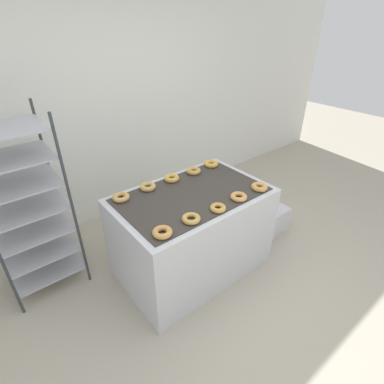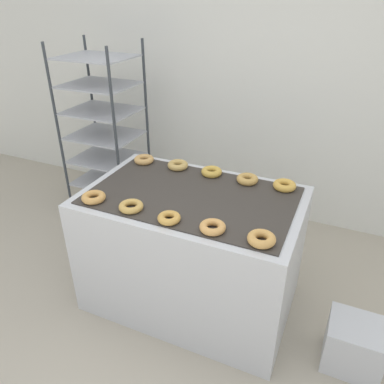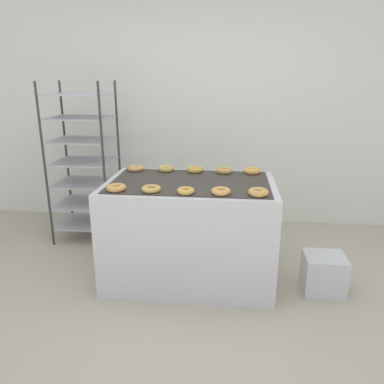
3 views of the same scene
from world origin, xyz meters
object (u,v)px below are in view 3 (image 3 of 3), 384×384
object	(u,v)px
donut_near_left	(151,189)
donut_near_rightmost	(258,192)
donut_far_leftmost	(136,168)
donut_far_rightmost	(252,171)
fryer_machine	(190,231)
donut_near_right	(221,191)
donut_far_right	(224,170)
donut_far_left	(166,169)
glaze_bin	(324,273)
donut_near_center	(186,191)
donut_far_center	(195,169)
donut_near_leftmost	(116,188)
baking_rack_cart	(84,162)

from	to	relation	value
donut_near_left	donut_near_rightmost	world-z (taller)	donut_near_rightmost
donut_far_leftmost	donut_far_rightmost	xyz separation A→B (m)	(1.05, 0.01, 0.00)
donut_near_left	donut_far_leftmost	xyz separation A→B (m)	(-0.27, 0.62, 0.00)
fryer_machine	donut_near_rightmost	distance (m)	0.77
donut_near_right	donut_far_right	bearing A→B (deg)	89.26
donut_far_left	donut_far_rightmost	distance (m)	0.77
glaze_bin	donut_near_left	bearing A→B (deg)	-172.13
fryer_machine	donut_far_right	world-z (taller)	donut_far_right
donut_near_center	donut_far_right	size ratio (longest dim) A/B	0.91
fryer_machine	donut_far_center	xyz separation A→B (m)	(0.01, 0.32, 0.46)
donut_near_leftmost	donut_far_right	size ratio (longest dim) A/B	1.02
donut_near_rightmost	donut_far_center	world-z (taller)	same
donut_far_leftmost	fryer_machine	bearing A→B (deg)	-30.37
donut_near_leftmost	donut_near_left	distance (m)	0.27
donut_far_left	donut_far_rightmost	world-z (taller)	donut_far_rightmost
baking_rack_cart	donut_far_center	size ratio (longest dim) A/B	11.34
donut_near_leftmost	donut_far_rightmost	size ratio (longest dim) A/B	0.99
donut_near_leftmost	donut_near_left	size ratio (longest dim) A/B	1.01
fryer_machine	donut_far_center	distance (m)	0.56
donut_near_leftmost	donut_near_rightmost	world-z (taller)	donut_near_rightmost
baking_rack_cart	donut_near_rightmost	world-z (taller)	baking_rack_cart
donut_near_leftmost	donut_far_center	distance (m)	0.82
glaze_bin	donut_near_left	world-z (taller)	donut_near_left
baking_rack_cart	donut_far_center	bearing A→B (deg)	-19.22
donut_near_center	donut_near_right	size ratio (longest dim) A/B	0.91
donut_far_left	donut_far_center	world-z (taller)	same
donut_far_rightmost	donut_far_center	bearing A→B (deg)	-179.86
donut_near_rightmost	donut_far_rightmost	world-z (taller)	same
donut_near_rightmost	donut_far_left	bearing A→B (deg)	140.86
fryer_machine	donut_far_left	world-z (taller)	donut_far_left
donut_near_center	donut_far_right	distance (m)	0.69
donut_near_rightmost	donut_near_right	bearing A→B (deg)	179.79
donut_far_center	donut_near_leftmost	bearing A→B (deg)	-130.18
baking_rack_cart	donut_near_rightmost	distance (m)	2.02
donut_far_left	donut_near_leftmost	bearing A→B (deg)	-112.89
baking_rack_cart	donut_near_right	size ratio (longest dim) A/B	11.47
fryer_machine	baking_rack_cart	bearing A→B (deg)	148.25
donut_near_leftmost	donut_near_right	world-z (taller)	donut_near_leftmost
donut_near_right	donut_far_leftmost	xyz separation A→B (m)	(-0.79, 0.63, 0.00)
fryer_machine	donut_far_left	distance (m)	0.62
donut_far_left	donut_near_right	bearing A→B (deg)	-50.99
donut_near_right	baking_rack_cart	bearing A→B (deg)	144.08
donut_near_leftmost	donut_far_leftmost	world-z (taller)	same
donut_near_leftmost	donut_far_right	xyz separation A→B (m)	(0.79, 0.62, 0.00)
donut_near_leftmost	donut_near_rightmost	size ratio (longest dim) A/B	0.99
donut_far_rightmost	donut_near_leftmost	bearing A→B (deg)	-148.75
donut_near_leftmost	donut_far_left	bearing A→B (deg)	67.11
donut_near_right	donut_far_rightmost	xyz separation A→B (m)	(0.25, 0.64, 0.00)
donut_near_center	donut_far_left	world-z (taller)	donut_far_left
donut_far_rightmost	donut_near_left	bearing A→B (deg)	-140.90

